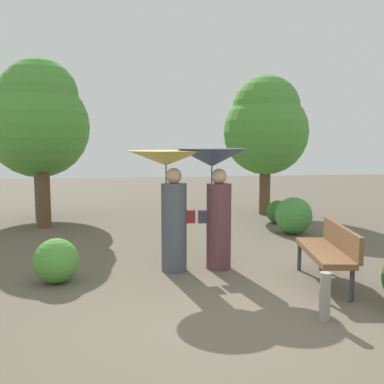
# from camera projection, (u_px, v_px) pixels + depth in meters

# --- Properties ---
(ground_plane) EXTENTS (40.00, 40.00, 0.00)m
(ground_plane) POSITION_uv_depth(u_px,v_px,m) (228.00, 327.00, 4.69)
(ground_plane) COLOR brown
(person_left) EXTENTS (1.14, 1.14, 1.85)m
(person_left) POSITION_uv_depth(u_px,v_px,m) (170.00, 187.00, 6.59)
(person_left) COLOR #474C56
(person_left) RESTS_ON ground
(person_right) EXTENTS (1.09, 1.09, 1.88)m
(person_right) POSITION_uv_depth(u_px,v_px,m) (215.00, 184.00, 6.71)
(person_right) COLOR #563338
(person_right) RESTS_ON ground
(park_bench) EXTENTS (0.72, 1.56, 0.83)m
(park_bench) POSITION_uv_depth(u_px,v_px,m) (330.00, 249.00, 6.04)
(park_bench) COLOR #38383D
(park_bench) RESTS_ON ground
(tree_near_left) EXTENTS (2.62, 2.62, 4.04)m
(tree_near_left) POSITION_uv_depth(u_px,v_px,m) (38.00, 119.00, 11.22)
(tree_near_left) COLOR brown
(tree_near_left) RESTS_ON ground
(tree_near_right) EXTENTS (2.28, 2.28, 3.74)m
(tree_near_right) POSITION_uv_depth(u_px,v_px,m) (266.00, 125.00, 11.69)
(tree_near_right) COLOR brown
(tree_near_right) RESTS_ON ground
(tree_mid_left) EXTENTS (2.17, 2.17, 3.85)m
(tree_mid_left) POSITION_uv_depth(u_px,v_px,m) (40.00, 116.00, 9.85)
(tree_mid_left) COLOR brown
(tree_mid_left) RESTS_ON ground
(bush_path_left) EXTENTS (0.80, 0.80, 0.80)m
(bush_path_left) POSITION_uv_depth(u_px,v_px,m) (294.00, 216.00, 9.37)
(bush_path_left) COLOR #428C3D
(bush_path_left) RESTS_ON ground
(bush_behind_bench) EXTENTS (0.63, 0.63, 0.63)m
(bush_behind_bench) POSITION_uv_depth(u_px,v_px,m) (56.00, 261.00, 6.14)
(bush_behind_bench) COLOR #4C9338
(bush_behind_bench) RESTS_ON ground
(bush_far_side) EXTENTS (0.56, 0.56, 0.56)m
(bush_far_side) POSITION_uv_depth(u_px,v_px,m) (278.00, 212.00, 10.61)
(bush_far_side) COLOR #2D6B28
(bush_far_side) RESTS_ON ground
(path_marker_post) EXTENTS (0.12, 0.12, 0.55)m
(path_marker_post) POSITION_uv_depth(u_px,v_px,m) (325.00, 297.00, 4.83)
(path_marker_post) COLOR gray
(path_marker_post) RESTS_ON ground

